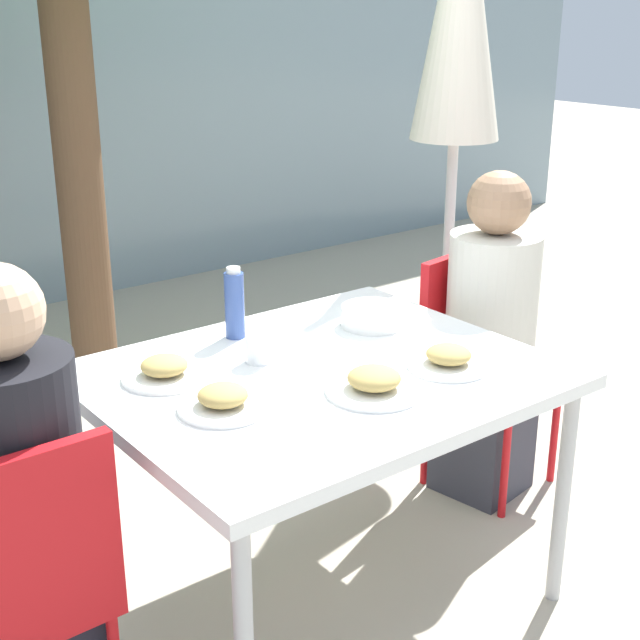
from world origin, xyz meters
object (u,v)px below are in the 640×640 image
Objects in this scene: chair_left at (18,583)px; closed_umbrella at (459,27)px; bottle at (235,304)px; person_right at (489,345)px; salad_bowl at (372,316)px; drinking_cup at (259,346)px; chair_right at (477,353)px; person_left at (23,528)px.

closed_umbrella is at bearing 20.57° from chair_left.
closed_umbrella is 1.56m from bottle.
salad_bowl is (-0.51, 0.04, 0.21)m from person_right.
chair_left reaches higher than drinking_cup.
chair_left is 1.84m from chair_right.
bottle is (-1.31, -0.38, -0.76)m from closed_umbrella.
person_right is at bearing -13.89° from bottle.
chair_left is 1.79m from person_right.
chair_right is 1.04m from drinking_cup.
chair_right is 3.87× the size of bottle.
closed_umbrella is (2.17, 0.84, 1.11)m from chair_left.
chair_right is 4.35× the size of salad_bowl.
person_right is (-0.04, -0.09, 0.07)m from chair_right.
person_right is at bearing -5.03° from salad_bowl.
chair_left is 3.87× the size of bottle.
closed_umbrella is 1.69m from drinking_cup.
person_right is (1.72, 0.15, -0.01)m from person_left.
salad_bowl is at bearing -24.31° from bottle.
bottle reaches higher than drinking_cup.
closed_umbrella is 11.28× the size of salad_bowl.
person_right is 0.55m from salad_bowl.
bottle is at bearing -17.59° from chair_right.
person_right reaches higher than drinking_cup.
drinking_cup reaches higher than salad_bowl.
person_right is at bearing 6.90° from chair_left.
bottle is 2.32× the size of drinking_cup.
bottle is (0.82, 0.37, 0.27)m from person_left.
chair_left is at bearing -158.95° from closed_umbrella.
drinking_cup is 0.45m from salad_bowl.
bottle is at bearing -23.23° from person_right.
person_left reaches higher than chair_left.
person_left is 0.54× the size of closed_umbrella.
chair_right reaches higher than drinking_cup.
closed_umbrella is at bearing 19.10° from person_left.
salad_bowl is (-0.91, -0.56, -0.84)m from closed_umbrella.
salad_bowl is (0.40, -0.18, -0.07)m from bottle.
person_right is 5.34× the size of bottle.
chair_left is at bearing -163.16° from drinking_cup.
chair_right is at bearing 9.46° from chair_left.
salad_bowl is at bearing 3.61° from drinking_cup.
drinking_cup is at bearing -104.35° from bottle.
drinking_cup is at bearing -10.33° from person_right.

